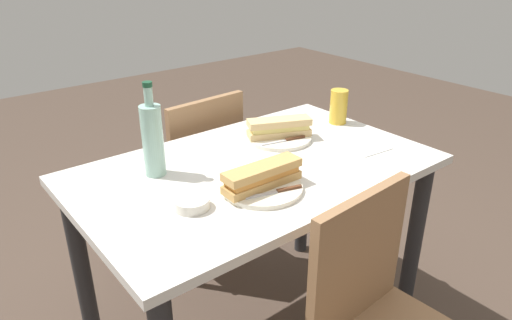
% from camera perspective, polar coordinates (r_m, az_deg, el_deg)
% --- Properties ---
extents(dining_table, '(1.19, 0.74, 0.75)m').
position_cam_1_polar(dining_table, '(1.64, -0.00, -4.45)').
color(dining_table, silver).
rests_on(dining_table, ground).
extents(chair_near, '(0.43, 0.43, 0.84)m').
position_cam_1_polar(chair_near, '(2.17, -7.26, -1.32)').
color(chair_near, '#936B47').
rests_on(chair_near, ground).
extents(plate_near, '(0.24, 0.24, 0.01)m').
position_cam_1_polar(plate_near, '(1.79, 2.79, 2.70)').
color(plate_near, silver).
rests_on(plate_near, dining_table).
extents(baguette_sandwich_near, '(0.24, 0.16, 0.07)m').
position_cam_1_polar(baguette_sandwich_near, '(1.78, 2.81, 3.94)').
color(baguette_sandwich_near, '#DBB77A').
rests_on(baguette_sandwich_near, plate_near).
extents(knife_near, '(0.18, 0.05, 0.01)m').
position_cam_1_polar(knife_near, '(1.75, 3.64, 2.42)').
color(knife_near, silver).
rests_on(knife_near, plate_near).
extents(plate_far, '(0.24, 0.24, 0.01)m').
position_cam_1_polar(plate_far, '(1.43, 0.76, -3.39)').
color(plate_far, silver).
rests_on(plate_far, dining_table).
extents(baguette_sandwich_far, '(0.26, 0.07, 0.07)m').
position_cam_1_polar(baguette_sandwich_far, '(1.41, 0.77, -1.91)').
color(baguette_sandwich_far, tan).
rests_on(baguette_sandwich_far, plate_far).
extents(knife_far, '(0.18, 0.06, 0.01)m').
position_cam_1_polar(knife_far, '(1.39, 2.60, -3.77)').
color(knife_far, silver).
rests_on(knife_far, plate_far).
extents(water_bottle, '(0.07, 0.07, 0.31)m').
position_cam_1_polar(water_bottle, '(1.51, -12.34, 2.53)').
color(water_bottle, '#99C6B7').
rests_on(water_bottle, dining_table).
extents(beer_glass, '(0.07, 0.07, 0.14)m').
position_cam_1_polar(beer_glass, '(1.97, 9.91, 6.35)').
color(beer_glass, gold).
rests_on(beer_glass, dining_table).
extents(olive_bowl, '(0.10, 0.10, 0.03)m').
position_cam_1_polar(olive_bowl, '(1.35, -7.75, -5.18)').
color(olive_bowl, silver).
rests_on(olive_bowl, dining_table).
extents(paper_napkin, '(0.15, 0.15, 0.00)m').
position_cam_1_polar(paper_napkin, '(1.77, 13.00, 1.61)').
color(paper_napkin, white).
rests_on(paper_napkin, dining_table).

